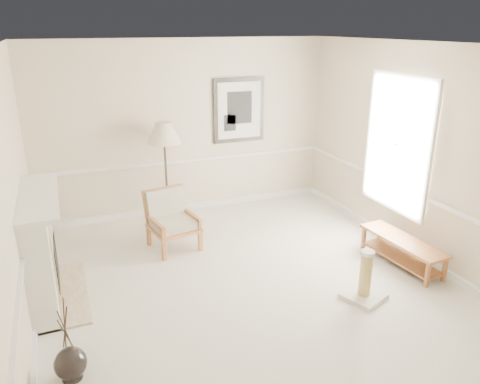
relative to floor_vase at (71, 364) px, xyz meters
name	(u,v)px	position (x,y,z in m)	size (l,w,h in m)	color
ground	(248,284)	(2.15, 0.94, -0.16)	(5.50, 5.50, 0.00)	silver
room	(257,137)	(2.29, 1.02, 1.71)	(5.04, 5.54, 2.92)	beige
fireplace	(41,250)	(-0.19, 1.54, 0.48)	(0.64, 1.64, 1.31)	white
floor_vase	(71,364)	(0.00, 0.00, 0.00)	(0.30, 0.30, 0.87)	black
armchair	(170,217)	(1.53, 2.38, 0.30)	(0.75, 0.79, 0.85)	#A05533
floor_lamp	(164,136)	(1.70, 3.31, 1.29)	(0.55, 0.55, 1.66)	black
bench	(402,247)	(4.30, 0.67, 0.09)	(0.50, 1.33, 0.37)	#A05533
scratching_post	(365,284)	(3.32, 0.14, 0.04)	(0.58, 0.58, 0.63)	silver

